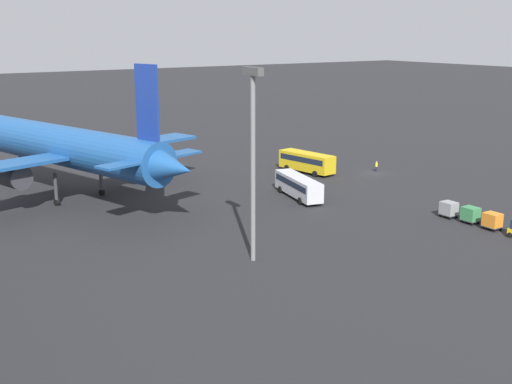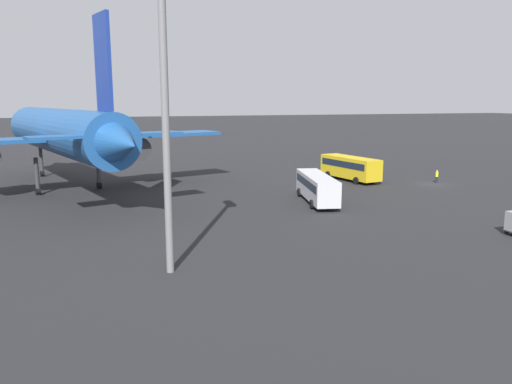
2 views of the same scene
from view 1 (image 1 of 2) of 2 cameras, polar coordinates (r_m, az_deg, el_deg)
The scene contains 9 objects.
ground_plane at distance 109.25m, azimuth 10.44°, elevation 1.65°, with size 600.00×600.00×0.00m, color #232326.
airplane at distance 93.28m, azimuth -16.14°, elevation 3.77°, with size 48.11×40.96×19.40m.
shuttle_bus_near at distance 107.95m, azimuth 4.54°, elevation 2.78°, with size 10.75×4.47×3.35m.
shuttle_bus_far at distance 91.47m, azimuth 3.78°, elevation 0.62°, with size 11.57×4.94×3.08m.
worker_person at distance 110.47m, azimuth 10.65°, elevation 2.25°, with size 0.38×0.38×1.74m.
cargo_cart_orange at distance 81.86m, azimuth 20.27°, elevation -2.36°, with size 2.00×1.68×2.06m.
cargo_cart_green at distance 83.66m, azimuth 18.53°, elevation -1.87°, with size 2.00×1.68×2.06m.
cargo_cart_grey at distance 85.36m, azimuth 16.76°, elevation -1.42°, with size 2.00×1.68×2.06m.
light_pole at distance 64.08m, azimuth -0.27°, elevation 4.02°, with size 2.80×0.70×19.81m.
Camera 1 is at (-76.56, 74.38, 23.28)m, focal length 45.00 mm.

